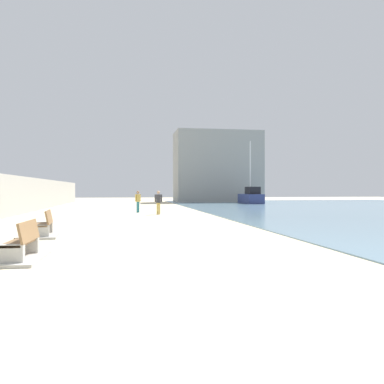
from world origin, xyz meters
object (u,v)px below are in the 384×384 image
(bench_near, at_px, (20,251))
(bench_far, at_px, (43,230))
(boat_far_right, at_px, (251,197))
(person_standing, at_px, (158,201))
(person_walking, at_px, (138,200))

(bench_near, distance_m, bench_far, 5.16)
(boat_far_right, bearing_deg, person_standing, -124.41)
(bench_near, relative_size, boat_far_right, 0.28)
(bench_near, relative_size, bench_far, 0.97)
(person_standing, relative_size, boat_far_right, 0.22)
(bench_near, relative_size, person_walking, 1.28)
(person_walking, distance_m, boat_far_right, 21.53)
(bench_near, relative_size, person_standing, 1.28)
(bench_far, xyz_separation_m, person_walking, (3.95, 14.92, 0.73))
(bench_far, height_order, person_walking, person_walking)
(bench_far, relative_size, person_walking, 1.32)
(bench_near, bearing_deg, person_walking, 80.14)
(bench_near, bearing_deg, person_standing, 74.59)
(bench_near, xyz_separation_m, bench_far, (-0.46, 5.14, 0.00))
(bench_far, height_order, person_standing, person_standing)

